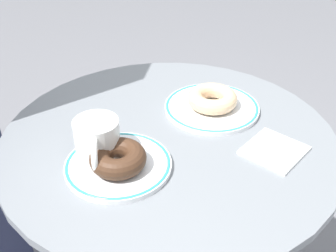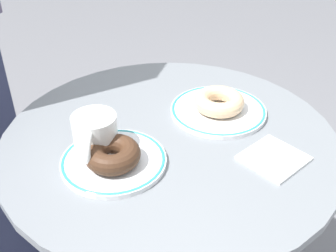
{
  "view_description": "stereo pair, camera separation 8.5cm",
  "coord_description": "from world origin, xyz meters",
  "px_view_note": "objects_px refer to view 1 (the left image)",
  "views": [
    {
      "loc": [
        -0.56,
        -0.45,
        1.22
      ],
      "look_at": [
        -0.01,
        -0.01,
        0.75
      ],
      "focal_mm": 44.57,
      "sensor_mm": 36.0,
      "label": 1
    },
    {
      "loc": [
        -0.51,
        -0.51,
        1.22
      ],
      "look_at": [
        -0.01,
        -0.01,
        0.75
      ],
      "focal_mm": 44.57,
      "sensor_mm": 36.0,
      "label": 2
    }
  ],
  "objects_px": {
    "plate_right": "(212,107)",
    "donut_glazed": "(212,99)",
    "cafe_table": "(169,202)",
    "paper_napkin": "(274,150)",
    "donut_chocolate": "(118,158)",
    "coffee_mug": "(97,141)",
    "plate_left": "(118,165)"
  },
  "relations": [
    {
      "from": "plate_left",
      "to": "paper_napkin",
      "type": "xyz_separation_m",
      "value": [
        0.23,
        -0.21,
        -0.0
      ]
    },
    {
      "from": "donut_glazed",
      "to": "donut_chocolate",
      "type": "bearing_deg",
      "value": 177.35
    },
    {
      "from": "coffee_mug",
      "to": "paper_napkin",
      "type": "bearing_deg",
      "value": -47.7
    },
    {
      "from": "cafe_table",
      "to": "coffee_mug",
      "type": "bearing_deg",
      "value": 158.83
    },
    {
      "from": "plate_left",
      "to": "coffee_mug",
      "type": "xyz_separation_m",
      "value": [
        -0.0,
        0.05,
        0.04
      ]
    },
    {
      "from": "donut_glazed",
      "to": "plate_left",
      "type": "bearing_deg",
      "value": 175.4
    },
    {
      "from": "coffee_mug",
      "to": "plate_right",
      "type": "bearing_deg",
      "value": -13.73
    },
    {
      "from": "cafe_table",
      "to": "donut_chocolate",
      "type": "xyz_separation_m",
      "value": [
        -0.15,
        -0.0,
        0.23
      ]
    },
    {
      "from": "donut_glazed",
      "to": "coffee_mug",
      "type": "relative_size",
      "value": 1.07
    },
    {
      "from": "donut_chocolate",
      "to": "plate_left",
      "type": "bearing_deg",
      "value": 49.97
    },
    {
      "from": "plate_left",
      "to": "paper_napkin",
      "type": "bearing_deg",
      "value": -42.35
    },
    {
      "from": "plate_right",
      "to": "coffee_mug",
      "type": "height_order",
      "value": "coffee_mug"
    },
    {
      "from": "paper_napkin",
      "to": "donut_chocolate",
      "type": "bearing_deg",
      "value": 139.9
    },
    {
      "from": "plate_right",
      "to": "paper_napkin",
      "type": "height_order",
      "value": "plate_right"
    },
    {
      "from": "donut_chocolate",
      "to": "paper_napkin",
      "type": "height_order",
      "value": "donut_chocolate"
    },
    {
      "from": "cafe_table",
      "to": "donut_glazed",
      "type": "distance_m",
      "value": 0.27
    },
    {
      "from": "plate_left",
      "to": "coffee_mug",
      "type": "bearing_deg",
      "value": 95.14
    },
    {
      "from": "cafe_table",
      "to": "donut_glazed",
      "type": "relative_size",
      "value": 6.23
    },
    {
      "from": "plate_left",
      "to": "donut_chocolate",
      "type": "distance_m",
      "value": 0.03
    },
    {
      "from": "plate_right",
      "to": "donut_chocolate",
      "type": "height_order",
      "value": "donut_chocolate"
    },
    {
      "from": "paper_napkin",
      "to": "coffee_mug",
      "type": "relative_size",
      "value": 1.03
    },
    {
      "from": "cafe_table",
      "to": "paper_napkin",
      "type": "relative_size",
      "value": 6.46
    },
    {
      "from": "coffee_mug",
      "to": "donut_glazed",
      "type": "bearing_deg",
      "value": -13.73
    },
    {
      "from": "cafe_table",
      "to": "coffee_mug",
      "type": "xyz_separation_m",
      "value": [
        -0.15,
        0.06,
        0.24
      ]
    },
    {
      "from": "donut_chocolate",
      "to": "donut_glazed",
      "type": "bearing_deg",
      "value": -2.65
    },
    {
      "from": "cafe_table",
      "to": "coffee_mug",
      "type": "relative_size",
      "value": 6.65
    },
    {
      "from": "plate_left",
      "to": "paper_napkin",
      "type": "height_order",
      "value": "plate_left"
    },
    {
      "from": "plate_right",
      "to": "donut_glazed",
      "type": "relative_size",
      "value": 1.9
    },
    {
      "from": "plate_right",
      "to": "donut_chocolate",
      "type": "bearing_deg",
      "value": 177.35
    },
    {
      "from": "donut_chocolate",
      "to": "paper_napkin",
      "type": "distance_m",
      "value": 0.31
    },
    {
      "from": "donut_glazed",
      "to": "paper_napkin",
      "type": "distance_m",
      "value": 0.2
    },
    {
      "from": "donut_chocolate",
      "to": "cafe_table",
      "type": "bearing_deg",
      "value": 0.1
    }
  ]
}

